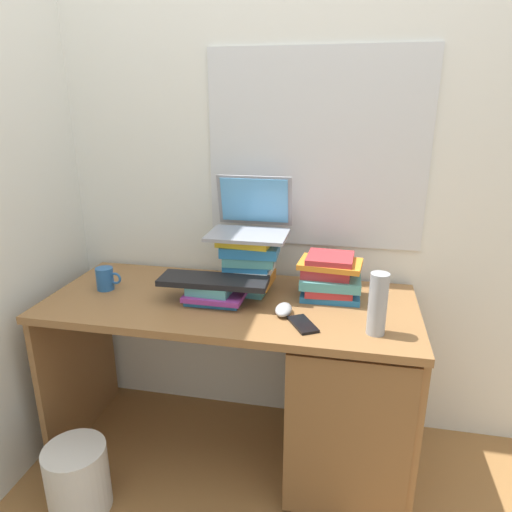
% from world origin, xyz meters
% --- Properties ---
extents(ground_plane, '(6.00, 6.00, 0.00)m').
position_xyz_m(ground_plane, '(0.00, 0.00, 0.00)').
color(ground_plane, olive).
extents(wall_back, '(6.00, 0.06, 2.60)m').
position_xyz_m(wall_back, '(0.00, 0.35, 1.30)').
color(wall_back, silver).
rests_on(wall_back, ground).
extents(wall_left, '(0.05, 6.00, 2.60)m').
position_xyz_m(wall_left, '(-0.84, 0.00, 1.30)').
color(wall_left, silver).
rests_on(wall_left, ground).
extents(desk, '(1.45, 0.62, 0.72)m').
position_xyz_m(desk, '(0.37, -0.02, 0.40)').
color(desk, olive).
rests_on(desk, ground).
extents(book_stack_tall, '(0.25, 0.19, 0.23)m').
position_xyz_m(book_stack_tall, '(0.05, 0.11, 0.84)').
color(book_stack_tall, teal).
rests_on(book_stack_tall, desk).
extents(book_stack_keyboard_riser, '(0.23, 0.18, 0.08)m').
position_xyz_m(book_stack_keyboard_riser, '(-0.06, -0.03, 0.76)').
color(book_stack_keyboard_riser, '#2672B2').
rests_on(book_stack_keyboard_riser, desk).
extents(book_stack_side, '(0.25, 0.19, 0.18)m').
position_xyz_m(book_stack_side, '(0.38, 0.10, 0.81)').
color(book_stack_side, '#2672B2').
rests_on(book_stack_side, desk).
extents(laptop, '(0.31, 0.27, 0.23)m').
position_xyz_m(laptop, '(0.05, 0.16, 1.01)').
color(laptop, gray).
rests_on(laptop, book_stack_tall).
extents(keyboard, '(0.42, 0.15, 0.02)m').
position_xyz_m(keyboard, '(-0.06, -0.03, 0.81)').
color(keyboard, black).
rests_on(keyboard, book_stack_keyboard_riser).
extents(computer_mouse, '(0.06, 0.10, 0.04)m').
position_xyz_m(computer_mouse, '(0.23, -0.09, 0.74)').
color(computer_mouse, '#A5A8AD').
rests_on(computer_mouse, desk).
extents(mug, '(0.11, 0.07, 0.09)m').
position_xyz_m(mug, '(-0.53, 0.00, 0.77)').
color(mug, '#265999').
rests_on(mug, desk).
extents(water_bottle, '(0.06, 0.06, 0.22)m').
position_xyz_m(water_bottle, '(0.55, -0.17, 0.83)').
color(water_bottle, '#999EA5').
rests_on(water_bottle, desk).
extents(cell_phone, '(0.13, 0.15, 0.01)m').
position_xyz_m(cell_phone, '(0.31, -0.16, 0.73)').
color(cell_phone, black).
rests_on(cell_phone, desk).
extents(wastebasket, '(0.23, 0.23, 0.27)m').
position_xyz_m(wastebasket, '(-0.49, -0.41, 0.13)').
color(wastebasket, silver).
rests_on(wastebasket, ground).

